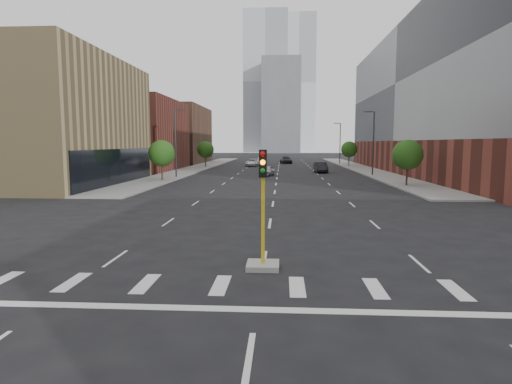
# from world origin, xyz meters

# --- Properties ---
(sidewalk_left_far) EXTENTS (5.00, 92.00, 0.15)m
(sidewalk_left_far) POSITION_xyz_m (-15.00, 74.00, 0.07)
(sidewalk_left_far) COLOR gray
(sidewalk_left_far) RESTS_ON ground
(sidewalk_right_far) EXTENTS (5.00, 92.00, 0.15)m
(sidewalk_right_far) POSITION_xyz_m (15.00, 74.00, 0.07)
(sidewalk_right_far) COLOR gray
(sidewalk_right_far) RESTS_ON ground
(building_left_mid) EXTENTS (20.00, 24.00, 14.00)m
(building_left_mid) POSITION_xyz_m (-27.50, 40.00, 7.00)
(building_left_mid) COLOR #9E8659
(building_left_mid) RESTS_ON ground
(building_left_far_a) EXTENTS (20.00, 22.00, 12.00)m
(building_left_far_a) POSITION_xyz_m (-27.50, 66.00, 6.00)
(building_left_far_a) COLOR brown
(building_left_far_a) RESTS_ON ground
(building_left_far_b) EXTENTS (20.00, 24.00, 13.00)m
(building_left_far_b) POSITION_xyz_m (-27.50, 92.00, 6.50)
(building_left_far_b) COLOR brown
(building_left_far_b) RESTS_ON ground
(building_right_main) EXTENTS (24.00, 70.00, 22.00)m
(building_right_main) POSITION_xyz_m (29.50, 60.00, 11.00)
(building_right_main) COLOR brown
(building_right_main) RESTS_ON ground
(tower_left) EXTENTS (22.00, 22.00, 70.00)m
(tower_left) POSITION_xyz_m (-8.00, 220.00, 35.00)
(tower_left) COLOR #B2B7BC
(tower_left) RESTS_ON ground
(tower_right) EXTENTS (20.00, 20.00, 80.00)m
(tower_right) POSITION_xyz_m (10.00, 260.00, 40.00)
(tower_right) COLOR #B2B7BC
(tower_right) RESTS_ON ground
(tower_mid) EXTENTS (18.00, 18.00, 44.00)m
(tower_mid) POSITION_xyz_m (0.00, 200.00, 22.00)
(tower_mid) COLOR slate
(tower_mid) RESTS_ON ground
(median_traffic_signal) EXTENTS (1.20, 1.20, 4.40)m
(median_traffic_signal) POSITION_xyz_m (0.00, 8.97, 0.97)
(median_traffic_signal) COLOR #999993
(median_traffic_signal) RESTS_ON ground
(streetlight_right_a) EXTENTS (1.60, 0.22, 9.07)m
(streetlight_right_a) POSITION_xyz_m (13.41, 55.00, 5.01)
(streetlight_right_a) COLOR #2D2D30
(streetlight_right_a) RESTS_ON ground
(streetlight_right_b) EXTENTS (1.60, 0.22, 9.07)m
(streetlight_right_b) POSITION_xyz_m (13.41, 90.00, 5.01)
(streetlight_right_b) COLOR #2D2D30
(streetlight_right_b) RESTS_ON ground
(streetlight_left) EXTENTS (1.60, 0.22, 9.07)m
(streetlight_left) POSITION_xyz_m (-13.41, 50.00, 5.01)
(streetlight_left) COLOR #2D2D30
(streetlight_left) RESTS_ON ground
(tree_left_near) EXTENTS (3.20, 3.20, 4.85)m
(tree_left_near) POSITION_xyz_m (-14.00, 45.00, 3.39)
(tree_left_near) COLOR #382619
(tree_left_near) RESTS_ON ground
(tree_left_far) EXTENTS (3.20, 3.20, 4.85)m
(tree_left_far) POSITION_xyz_m (-14.00, 75.00, 3.39)
(tree_left_far) COLOR #382619
(tree_left_far) RESTS_ON ground
(tree_right_near) EXTENTS (3.20, 3.20, 4.85)m
(tree_right_near) POSITION_xyz_m (14.00, 40.00, 3.39)
(tree_right_near) COLOR #382619
(tree_right_near) RESTS_ON ground
(tree_right_far) EXTENTS (3.20, 3.20, 4.85)m
(tree_right_far) POSITION_xyz_m (14.00, 80.00, 3.39)
(tree_right_far) COLOR #382619
(tree_right_far) RESTS_ON ground
(car_near_left) EXTENTS (2.36, 4.38, 1.41)m
(car_near_left) POSITION_xyz_m (-1.50, 54.64, 0.71)
(car_near_left) COLOR #B1B1B5
(car_near_left) RESTS_ON ground
(car_mid_right) EXTENTS (1.96, 5.17, 1.68)m
(car_mid_right) POSITION_xyz_m (6.76, 61.36, 0.84)
(car_mid_right) COLOR black
(car_mid_right) RESTS_ON ground
(car_far_left) EXTENTS (2.69, 5.45, 1.49)m
(car_far_left) POSITION_xyz_m (-5.32, 79.69, 0.74)
(car_far_left) COLOR silver
(car_far_left) RESTS_ON ground
(car_deep_right) EXTENTS (3.11, 5.91, 1.63)m
(car_deep_right) POSITION_xyz_m (1.50, 91.24, 0.82)
(car_deep_right) COLOR black
(car_deep_right) RESTS_ON ground
(car_distant) EXTENTS (2.02, 4.62, 1.55)m
(car_distant) POSITION_xyz_m (-4.31, 92.34, 0.77)
(car_distant) COLOR #B8B8BD
(car_distant) RESTS_ON ground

